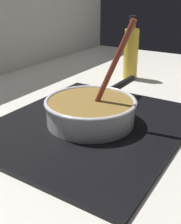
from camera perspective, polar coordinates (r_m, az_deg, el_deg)
ground at (r=0.63m, az=7.49°, el=-12.11°), size 2.40×1.60×0.04m
hob_plate at (r=0.78m, az=0.00°, el=-2.55°), size 0.56×0.48×0.01m
burner_ring at (r=0.77m, az=0.00°, el=-1.89°), size 0.20×0.20×0.01m
spare_burner at (r=0.91m, az=5.68°, el=1.91°), size 0.12×0.12×0.01m
cooking_pan at (r=0.76m, az=0.09°, el=0.44°), size 0.39×0.25×0.28m
sauce_bottle at (r=1.19m, az=8.26°, el=11.79°), size 0.06×0.06×0.26m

